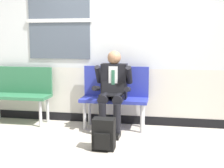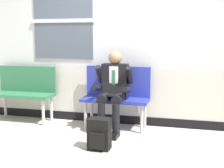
% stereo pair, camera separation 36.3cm
% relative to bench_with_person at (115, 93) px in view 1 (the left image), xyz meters
% --- Properties ---
extents(ground_plane, '(18.00, 18.00, 0.00)m').
position_rel_bench_with_person_xyz_m(ground_plane, '(-0.00, -0.34, -0.56)').
color(ground_plane, '#B2A899').
extents(station_wall, '(5.21, 0.17, 3.19)m').
position_rel_bench_with_person_xyz_m(station_wall, '(-0.02, 0.27, 1.02)').
color(station_wall, silver).
rests_on(station_wall, ground).
extents(bench_with_person, '(1.06, 0.42, 0.98)m').
position_rel_bench_with_person_xyz_m(bench_with_person, '(0.00, 0.00, 0.00)').
color(bench_with_person, '#28339E').
rests_on(bench_with_person, ground).
extents(bench_empty, '(1.08, 0.42, 0.95)m').
position_rel_bench_with_person_xyz_m(bench_empty, '(-1.65, -0.00, -0.01)').
color(bench_empty, '#2D6B47').
rests_on(bench_empty, ground).
extents(person_seated, '(0.57, 0.70, 1.24)m').
position_rel_bench_with_person_xyz_m(person_seated, '(0.00, -0.21, 0.10)').
color(person_seated, black).
rests_on(person_seated, ground).
extents(backpack, '(0.29, 0.23, 0.41)m').
position_rel_bench_with_person_xyz_m(backpack, '(0.03, -1.03, -0.36)').
color(backpack, black).
rests_on(backpack, ground).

